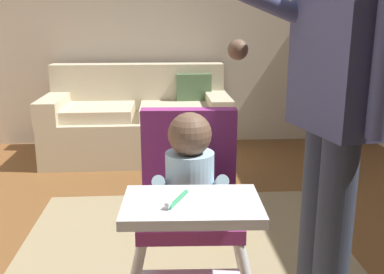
% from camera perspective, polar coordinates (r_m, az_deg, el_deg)
% --- Properties ---
extents(wall_far, '(5.34, 0.06, 2.65)m').
position_cam_1_polar(wall_far, '(4.67, -3.81, 15.45)').
color(wall_far, beige).
rests_on(wall_far, ground).
extents(couch, '(1.71, 0.86, 0.86)m').
position_cam_1_polar(couch, '(4.26, -6.92, 1.99)').
color(couch, beige).
rests_on(couch, ground).
extents(high_chair, '(0.63, 0.74, 0.98)m').
position_cam_1_polar(high_chair, '(1.59, -0.30, -7.02)').
color(high_chair, white).
rests_on(high_chair, ground).
extents(adult_standing, '(0.58, 0.50, 1.65)m').
position_cam_1_polar(adult_standing, '(1.74, 17.85, 2.99)').
color(adult_standing, '#383F52').
rests_on(adult_standing, ground).
extents(toy_ball, '(0.16, 0.16, 0.16)m').
position_cam_1_polar(toy_ball, '(2.67, 3.42, -11.66)').
color(toy_ball, orange).
rests_on(toy_ball, ground).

